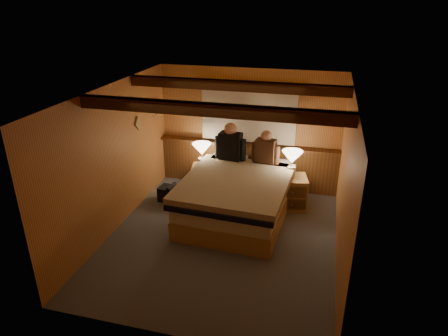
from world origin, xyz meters
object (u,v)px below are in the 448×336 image
(person_left, at_px, (230,144))
(person_right, at_px, (266,150))
(nightstand_right, at_px, (291,192))
(lamp_left, at_px, (202,151))
(duffel_bag, at_px, (172,194))
(lamp_right, at_px, (292,159))
(nightstand_left, at_px, (204,178))
(bed, at_px, (237,197))

(person_left, relative_size, person_right, 1.15)
(nightstand_right, height_order, lamp_left, lamp_left)
(person_right, height_order, duffel_bag, person_right)
(lamp_right, xyz_separation_m, person_right, (-0.50, 0.16, 0.07))
(nightstand_left, height_order, nightstand_right, nightstand_right)
(lamp_left, bearing_deg, nightstand_right, -7.97)
(bed, relative_size, nightstand_left, 4.24)
(nightstand_right, distance_m, duffel_bag, 2.25)
(duffel_bag, bearing_deg, person_left, 33.88)
(nightstand_left, distance_m, duffel_bag, 0.78)
(bed, bearing_deg, lamp_right, 39.79)
(person_left, bearing_deg, bed, -62.08)
(duffel_bag, bearing_deg, nightstand_right, 14.88)
(nightstand_right, height_order, person_left, person_left)
(person_right, bearing_deg, nightstand_left, -174.17)
(lamp_right, distance_m, person_right, 0.53)
(person_right, xyz_separation_m, duffel_bag, (-1.69, -0.54, -0.87))
(lamp_left, distance_m, person_left, 0.62)
(nightstand_left, height_order, person_left, person_left)
(lamp_right, xyz_separation_m, duffel_bag, (-2.20, -0.38, -0.80))
(lamp_left, distance_m, duffel_bag, 1.02)
(nightstand_left, relative_size, duffel_bag, 1.10)
(person_right, bearing_deg, lamp_right, -8.02)
(person_left, xyz_separation_m, person_right, (0.67, 0.01, -0.04))
(bed, bearing_deg, duffel_bag, 172.21)
(bed, xyz_separation_m, lamp_right, (0.86, 0.64, 0.55))
(bed, distance_m, nightstand_left, 1.25)
(nightstand_right, height_order, lamp_right, lamp_right)
(nightstand_left, bearing_deg, lamp_left, -135.73)
(lamp_left, xyz_separation_m, lamp_right, (1.76, -0.20, 0.09))
(lamp_right, height_order, person_right, person_right)
(bed, height_order, person_left, person_left)
(person_left, bearing_deg, person_right, 6.58)
(nightstand_right, bearing_deg, nightstand_left, 158.64)
(nightstand_right, bearing_deg, lamp_right, 104.04)
(nightstand_left, relative_size, lamp_left, 1.14)
(bed, relative_size, lamp_right, 4.82)
(duffel_bag, bearing_deg, person_right, 24.01)
(lamp_right, bearing_deg, person_right, 162.29)
(lamp_left, relative_size, person_right, 0.75)
(lamp_left, height_order, person_left, person_left)
(nightstand_left, xyz_separation_m, lamp_left, (-0.03, -0.04, 0.60))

